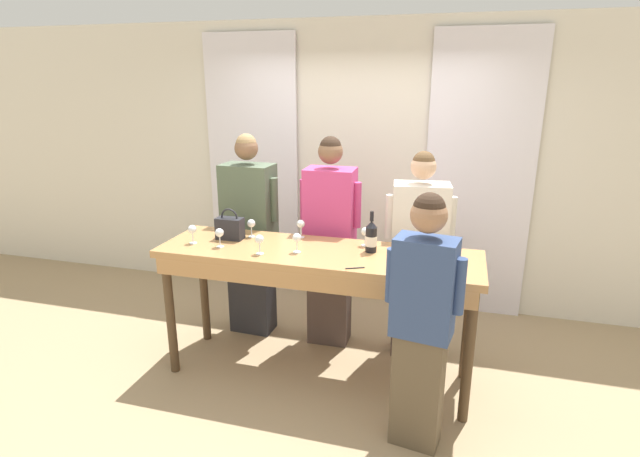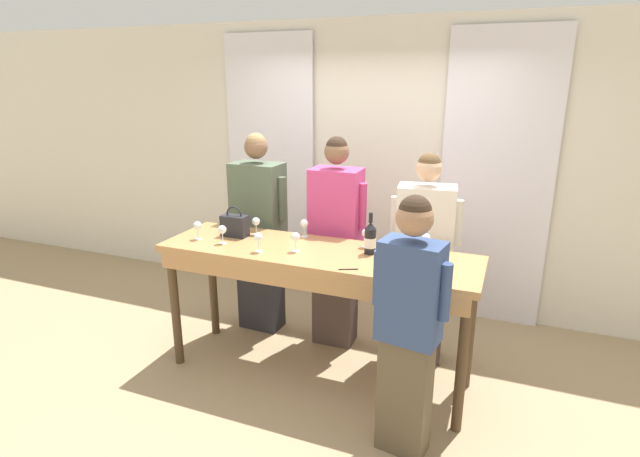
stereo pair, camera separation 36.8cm
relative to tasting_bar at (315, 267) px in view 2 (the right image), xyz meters
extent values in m
plane|color=tan|center=(0.00, 0.02, -0.92)|extent=(18.00, 18.00, 0.00)
cube|color=silver|center=(0.00, 1.59, 0.48)|extent=(12.00, 0.06, 2.80)
cube|color=white|center=(-1.14, 1.53, 0.43)|extent=(0.98, 0.03, 2.69)
cube|color=white|center=(1.14, 1.53, 0.43)|extent=(0.98, 0.03, 2.69)
cube|color=#B27F4C|center=(0.00, 0.02, 0.09)|extent=(2.38, 0.69, 0.05)
cube|color=#B27F4C|center=(0.00, -0.30, 0.01)|extent=(2.28, 0.03, 0.12)
cylinder|color=#4C3823|center=(-1.11, -0.24, -0.43)|extent=(0.07, 0.07, 0.98)
cylinder|color=#4C3823|center=(1.11, -0.24, -0.43)|extent=(0.07, 0.07, 0.98)
cylinder|color=#4C3823|center=(-1.11, 0.29, -0.43)|extent=(0.07, 0.07, 0.98)
cylinder|color=#4C3823|center=(1.11, 0.29, -0.43)|extent=(0.07, 0.07, 0.98)
cylinder|color=black|center=(0.38, 0.11, 0.21)|extent=(0.08, 0.08, 0.19)
cone|color=black|center=(0.38, 0.11, 0.33)|extent=(0.08, 0.08, 0.05)
cylinder|color=black|center=(0.38, 0.11, 0.39)|extent=(0.03, 0.03, 0.07)
cylinder|color=white|center=(0.38, 0.11, 0.20)|extent=(0.09, 0.09, 0.07)
cube|color=#232328|center=(-0.74, 0.10, 0.20)|extent=(0.21, 0.11, 0.17)
torus|color=#232328|center=(-0.74, 0.10, 0.30)|extent=(0.14, 0.01, 0.14)
cylinder|color=white|center=(-0.21, 0.29, 0.12)|extent=(0.06, 0.06, 0.00)
cylinder|color=white|center=(-0.21, 0.29, 0.16)|extent=(0.01, 0.01, 0.08)
sphere|color=white|center=(-0.21, 0.29, 0.23)|extent=(0.06, 0.06, 0.06)
cylinder|color=white|center=(-0.73, -0.09, 0.12)|extent=(0.06, 0.06, 0.00)
cylinder|color=white|center=(-0.73, -0.09, 0.16)|extent=(0.01, 0.01, 0.08)
sphere|color=white|center=(-0.73, -0.09, 0.23)|extent=(0.06, 0.06, 0.06)
cylinder|color=white|center=(0.65, -0.01, 0.12)|extent=(0.06, 0.06, 0.00)
cylinder|color=white|center=(0.65, -0.01, 0.16)|extent=(0.01, 0.01, 0.08)
sphere|color=white|center=(0.65, -0.01, 0.23)|extent=(0.06, 0.06, 0.06)
cylinder|color=white|center=(-0.13, -0.05, 0.12)|extent=(0.06, 0.06, 0.00)
cylinder|color=white|center=(-0.13, -0.05, 0.16)|extent=(0.01, 0.01, 0.08)
sphere|color=white|center=(-0.13, -0.05, 0.23)|extent=(0.06, 0.06, 0.06)
cylinder|color=white|center=(-0.38, -0.16, 0.12)|extent=(0.06, 0.06, 0.00)
cylinder|color=white|center=(-0.38, -0.16, 0.16)|extent=(0.01, 0.01, 0.08)
sphere|color=white|center=(-0.38, -0.16, 0.23)|extent=(0.06, 0.06, 0.06)
cylinder|color=white|center=(0.32, 0.23, 0.12)|extent=(0.06, 0.06, 0.00)
cylinder|color=white|center=(0.32, 0.23, 0.16)|extent=(0.01, 0.01, 0.08)
sphere|color=white|center=(0.32, 0.23, 0.23)|extent=(0.06, 0.06, 0.06)
cylinder|color=white|center=(-0.60, 0.20, 0.12)|extent=(0.06, 0.06, 0.00)
cylinder|color=white|center=(-0.60, 0.20, 0.16)|extent=(0.01, 0.01, 0.08)
sphere|color=white|center=(-0.60, 0.20, 0.23)|extent=(0.06, 0.06, 0.06)
cylinder|color=white|center=(-0.97, -0.07, 0.12)|extent=(0.06, 0.06, 0.00)
cylinder|color=white|center=(-0.97, -0.07, 0.16)|extent=(0.01, 0.01, 0.08)
sphere|color=white|center=(-0.97, -0.07, 0.23)|extent=(0.06, 0.06, 0.06)
cylinder|color=white|center=(0.75, 0.28, 0.12)|extent=(0.06, 0.06, 0.00)
cylinder|color=white|center=(0.75, 0.28, 0.16)|extent=(0.01, 0.01, 0.08)
sphere|color=white|center=(0.75, 0.28, 0.23)|extent=(0.06, 0.06, 0.06)
cylinder|color=black|center=(0.34, -0.25, 0.12)|extent=(0.12, 0.06, 0.01)
cube|color=#28282D|center=(-0.78, 0.57, -0.48)|extent=(0.38, 0.25, 0.87)
cube|color=#4C5B47|center=(-0.78, 0.57, 0.29)|extent=(0.45, 0.29, 0.69)
sphere|color=brown|center=(-0.78, 0.57, 0.77)|extent=(0.20, 0.20, 0.20)
sphere|color=#93754C|center=(-0.78, 0.57, 0.81)|extent=(0.18, 0.18, 0.18)
cylinder|color=#4C5B47|center=(-0.54, 0.56, 0.34)|extent=(0.07, 0.07, 0.38)
cylinder|color=#4C5B47|center=(-1.02, 0.58, 0.34)|extent=(0.07, 0.07, 0.38)
cube|color=#473833|center=(-0.05, 0.57, -0.48)|extent=(0.35, 0.24, 0.87)
cube|color=#C63D7A|center=(-0.05, 0.57, 0.29)|extent=(0.41, 0.29, 0.69)
sphere|color=brown|center=(-0.05, 0.57, 0.77)|extent=(0.20, 0.20, 0.20)
sphere|color=#332319|center=(-0.05, 0.57, 0.81)|extent=(0.18, 0.18, 0.18)
cylinder|color=#C63D7A|center=(0.18, 0.58, 0.34)|extent=(0.07, 0.07, 0.38)
cylinder|color=#C63D7A|center=(-0.27, 0.57, 0.34)|extent=(0.07, 0.07, 0.38)
cube|color=#473833|center=(0.69, 0.57, -0.51)|extent=(0.40, 0.27, 0.82)
cube|color=silver|center=(0.69, 0.57, 0.23)|extent=(0.47, 0.32, 0.65)
sphere|color=#DBAD89|center=(0.69, 0.57, 0.68)|extent=(0.20, 0.20, 0.20)
sphere|color=brown|center=(0.69, 0.57, 0.72)|extent=(0.17, 0.17, 0.17)
cylinder|color=silver|center=(0.93, 0.60, 0.27)|extent=(0.08, 0.08, 0.36)
cylinder|color=silver|center=(0.45, 0.54, 0.27)|extent=(0.08, 0.08, 0.36)
cube|color=brown|center=(0.81, -0.55, -0.53)|extent=(0.33, 0.23, 0.77)
cube|color=#334775|center=(0.81, -0.55, 0.16)|extent=(0.39, 0.27, 0.61)
sphere|color=#9E7051|center=(0.81, -0.55, 0.60)|extent=(0.21, 0.21, 0.21)
sphere|color=#332319|center=(0.81, -0.55, 0.64)|extent=(0.19, 0.19, 0.19)
cylinder|color=#334775|center=(0.62, -0.52, 0.21)|extent=(0.08, 0.08, 0.34)
cylinder|color=#334775|center=(1.01, -0.58, 0.21)|extent=(0.08, 0.08, 0.34)
camera|label=1|loc=(0.96, -3.30, 1.34)|focal=28.00mm
camera|label=2|loc=(1.31, -3.19, 1.34)|focal=28.00mm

